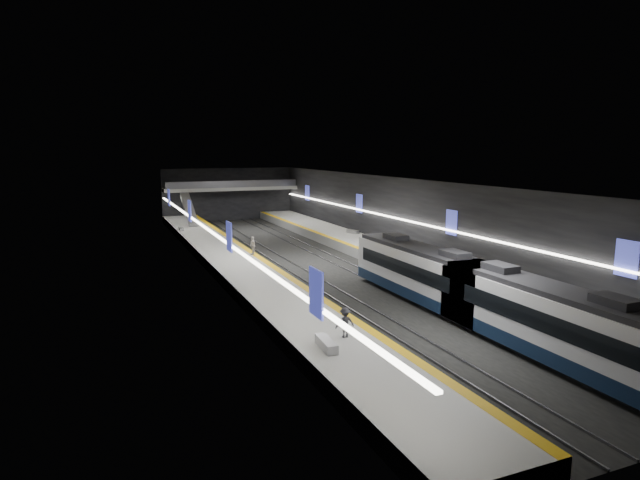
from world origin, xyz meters
name	(u,v)px	position (x,y,z in m)	size (l,w,h in m)	color
ground	(313,264)	(0.00, 0.00, 0.00)	(70.00, 70.00, 0.00)	black
ceiling	(313,180)	(0.00, 0.00, 8.00)	(20.00, 70.00, 0.04)	beige
wall_left	(207,229)	(-10.00, 0.00, 4.00)	(0.04, 70.00, 8.00)	black
wall_right	(404,217)	(10.00, 0.00, 4.00)	(0.04, 70.00, 8.00)	black
wall_back	(229,194)	(0.00, 35.00, 4.00)	(20.00, 0.04, 8.00)	black
platform_left	(237,265)	(-7.50, 0.00, 0.50)	(5.00, 70.00, 1.00)	slate
tile_surface_left	(236,260)	(-7.50, 0.00, 1.01)	(5.00, 70.00, 0.02)	#B6B6B0
tactile_strip_left	(260,258)	(-5.30, 0.00, 1.02)	(0.60, 70.00, 0.02)	yellow
platform_right	(382,253)	(7.50, 0.00, 0.50)	(5.00, 70.00, 1.00)	slate
tile_surface_right	(382,248)	(7.50, 0.00, 1.01)	(5.00, 70.00, 0.02)	#B6B6B0
tactile_strip_right	(363,250)	(5.30, 0.00, 1.02)	(0.60, 70.00, 0.02)	yellow
rails	(313,263)	(0.00, 0.00, 0.06)	(6.52, 70.00, 0.12)	gray
train	(475,291)	(2.50, -20.63, 2.20)	(2.69, 26.80, 3.60)	#0F203A
ad_posters	(309,216)	(0.00, 1.00, 4.50)	(19.94, 53.50, 2.20)	#3C43B6
cove_light_left	(210,231)	(-9.80, 0.00, 3.80)	(0.25, 68.60, 0.12)	white
cove_light_right	(402,220)	(9.80, 0.00, 3.80)	(0.25, 68.60, 0.12)	white
mezzanine_bridge	(232,188)	(0.00, 32.93, 5.04)	(20.00, 3.00, 1.50)	gray
escalator	(189,209)	(-7.50, 26.00, 2.90)	(1.20, 8.00, 0.60)	#99999E
bench_left_near	(326,344)	(-8.62, -23.17, 1.25)	(0.57, 2.04, 0.50)	#99999E
bench_left_far	(181,229)	(-9.50, 19.98, 1.20)	(0.45, 1.62, 0.40)	#99999E
bench_right_near	(590,304)	(9.50, -23.13, 1.24)	(0.55, 1.97, 0.48)	#99999E
bench_right_far	(353,232)	(8.97, 9.74, 1.21)	(0.48, 1.72, 0.42)	#99999E
passenger_right_a	(421,256)	(6.55, -8.52, 1.88)	(0.64, 0.42, 1.76)	#B2424B
passenger_right_b	(576,304)	(6.79, -24.45, 1.94)	(0.91, 0.71, 1.87)	#509BAF
passenger_left_a	(253,246)	(-5.50, 1.69, 1.87)	(1.02, 0.43, 1.74)	beige
passenger_left_b	(345,323)	(-7.06, -22.03, 1.81)	(1.05, 0.60, 1.63)	#39383F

